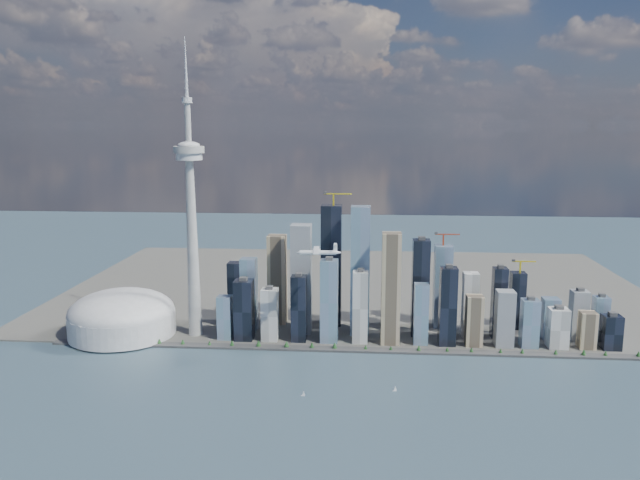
# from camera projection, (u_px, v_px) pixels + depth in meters

# --- Properties ---
(ground) EXTENTS (4000.00, 4000.00, 0.00)m
(ground) POSITION_uv_depth(u_px,v_px,m) (346.00, 414.00, 872.79)
(ground) COLOR #2E4350
(ground) RESTS_ON ground
(seawall) EXTENTS (1100.00, 22.00, 4.00)m
(seawall) POSITION_uv_depth(u_px,v_px,m) (351.00, 350.00, 1117.61)
(seawall) COLOR #383838
(seawall) RESTS_ON ground
(land) EXTENTS (1400.00, 900.00, 3.00)m
(land) POSITION_uv_depth(u_px,v_px,m) (356.00, 287.00, 1559.03)
(land) COLOR #4C4C47
(land) RESTS_ON ground
(shoreline_trees) EXTENTS (960.53, 7.20, 8.80)m
(shoreline_trees) POSITION_uv_depth(u_px,v_px,m) (351.00, 346.00, 1116.39)
(shoreline_trees) COLOR #3F2D1E
(shoreline_trees) RESTS_ON seawall
(skyscraper_cluster) EXTENTS (736.00, 142.00, 268.10)m
(skyscraper_cluster) POSITION_uv_depth(u_px,v_px,m) (384.00, 294.00, 1183.59)
(skyscraper_cluster) COLOR black
(skyscraper_cluster) RESTS_ON land
(needle_tower) EXTENTS (56.00, 56.00, 550.50)m
(needle_tower) POSITION_uv_depth(u_px,v_px,m) (191.00, 214.00, 1156.83)
(needle_tower) COLOR #979692
(needle_tower) RESTS_ON land
(dome_stadium) EXTENTS (200.00, 200.00, 86.00)m
(dome_stadium) POSITION_uv_depth(u_px,v_px,m) (122.00, 316.00, 1192.97)
(dome_stadium) COLOR #B9B9B9
(dome_stadium) RESTS_ON land
(airplane) EXTENTS (75.97, 67.19, 18.52)m
(airplane) POSITION_uv_depth(u_px,v_px,m) (319.00, 252.00, 1056.03)
(airplane) COLOR white
(airplane) RESTS_ON ground
(sailboat_west) EXTENTS (6.40, 1.74, 8.93)m
(sailboat_west) POSITION_uv_depth(u_px,v_px,m) (303.00, 394.00, 930.83)
(sailboat_west) COLOR silver
(sailboat_west) RESTS_ON ground
(sailboat_east) EXTENTS (6.85, 2.54, 9.45)m
(sailboat_east) POSITION_uv_depth(u_px,v_px,m) (395.00, 389.00, 947.53)
(sailboat_east) COLOR silver
(sailboat_east) RESTS_ON ground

